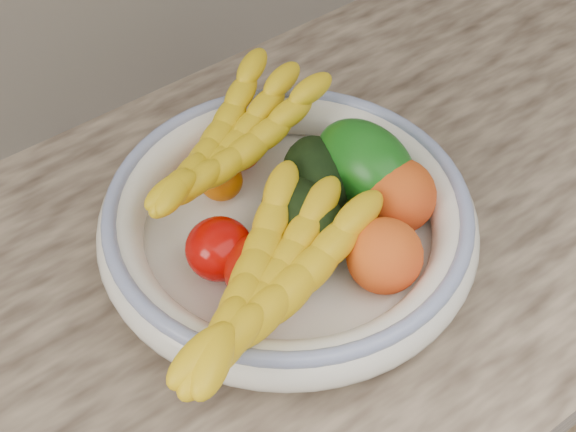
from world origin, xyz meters
The scene contains 12 objects.
fruit_bowl centered at (0.00, 1.66, 0.95)m, with size 0.39×0.39×0.08m.
clementine_back_left centered at (-0.02, 1.75, 0.95)m, with size 0.05×0.05×0.04m, color orange.
clementine_back_right centered at (0.02, 1.78, 0.95)m, with size 0.05×0.05×0.05m, color #FB5005.
tomato_left centered at (-0.08, 1.66, 0.96)m, with size 0.07×0.07×0.06m, color #AE0602.
tomato_near_left centered at (-0.06, 1.62, 0.96)m, with size 0.07×0.07×0.07m, color #A90D04.
avocado_center centered at (0.01, 1.64, 0.96)m, with size 0.08×0.11×0.08m, color black.
avocado_right centered at (0.05, 1.68, 0.96)m, with size 0.07×0.11×0.07m, color black.
green_mango centered at (0.10, 1.66, 0.98)m, with size 0.08×0.13×0.09m, color #0F520F.
peach_front centered at (0.04, 1.56, 0.97)m, with size 0.08×0.08×0.08m, color orange.
peach_right centered at (0.10, 1.61, 0.97)m, with size 0.08×0.08×0.08m, color orange.
banana_bunch_back centered at (-0.01, 1.75, 0.99)m, with size 0.28×0.11×0.08m, color yellow, non-canonical shape.
banana_bunch_front centered at (-0.08, 1.58, 0.98)m, with size 0.31×0.12×0.09m, color yellow, non-canonical shape.
Camera 1 is at (-0.36, 1.18, 1.62)m, focal length 55.00 mm.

